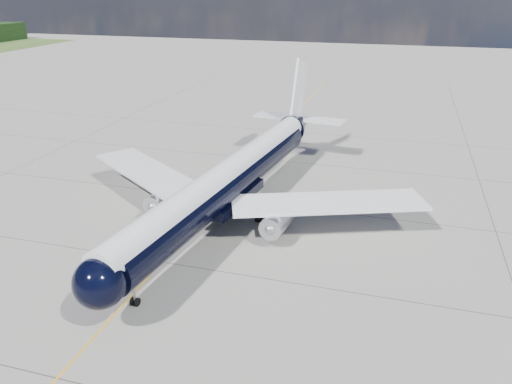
% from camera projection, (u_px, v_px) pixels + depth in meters
% --- Properties ---
extents(ground, '(320.00, 320.00, 0.00)m').
position_uv_depth(ground, '(233.00, 183.00, 62.91)').
color(ground, gray).
rests_on(ground, ground).
extents(taxiway_centerline, '(0.16, 160.00, 0.01)m').
position_uv_depth(taxiway_centerline, '(219.00, 198.00, 58.49)').
color(taxiway_centerline, '#EDA10C').
rests_on(taxiway_centerline, ground).
extents(main_airliner, '(39.93, 48.90, 14.13)m').
position_uv_depth(main_airliner, '(232.00, 178.00, 52.59)').
color(main_airliner, black).
rests_on(main_airliner, ground).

